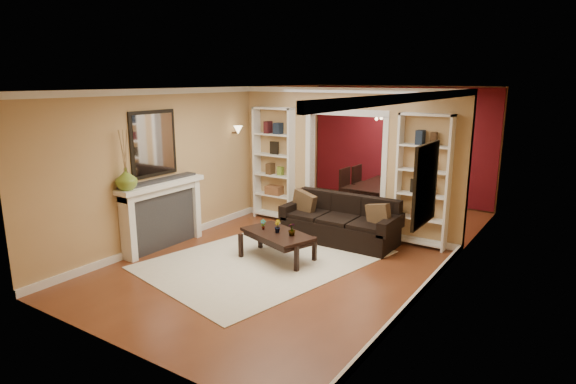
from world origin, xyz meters
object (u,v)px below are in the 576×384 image
Objects in this scene: bookshelf_right at (423,181)px; sofa at (340,220)px; bookshelf_left at (274,164)px; dining_table at (383,197)px; coffee_table at (277,246)px; fireplace at (164,215)px.

sofa is at bearing -155.45° from bookshelf_right.
bookshelf_left reaches higher than dining_table.
coffee_table is 0.52× the size of bookshelf_left.
sofa is at bearing 90.86° from coffee_table.
dining_table is (-0.18, 2.41, -0.11)m from sofa.
bookshelf_left is (-1.40, 1.92, 0.92)m from coffee_table.
coffee_table is 2.72m from bookshelf_right.
coffee_table is at bearing -131.58° from bookshelf_right.
bookshelf_left and bookshelf_right have the same top height.
sofa is 1.74× the size of coffee_table.
bookshelf_left is 1.35× the size of fireplace.
fireplace reaches higher than coffee_table.
fireplace is (-3.64, -2.53, -0.57)m from bookshelf_right.
fireplace is at bearing -143.74° from coffee_table.
coffee_table is at bearing -53.88° from bookshelf_left.
bookshelf_right is 4.47m from fireplace.
sofa is 1.23× the size of dining_table.
coffee_table is at bearing 17.54° from fireplace.
bookshelf_left is at bearing 77.95° from fireplace.
bookshelf_left is at bearing 144.84° from coffee_table.
bookshelf_left is 3.10m from bookshelf_right.
coffee_table is at bearing 176.18° from dining_table.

